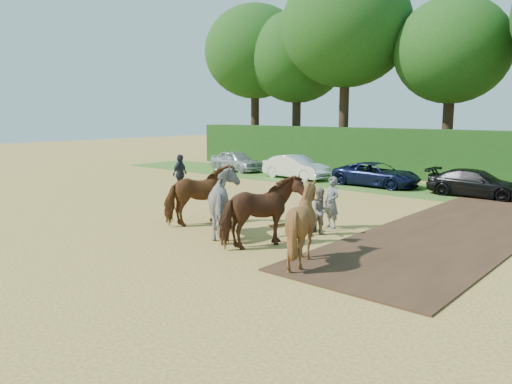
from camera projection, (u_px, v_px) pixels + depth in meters
The scene contains 8 objects.
ground at pixel (316, 263), 13.34m from camera, with size 120.00×120.00×0.00m, color gold.
earth_strip at pixel (464, 226), 17.57m from camera, with size 4.50×17.00×0.05m, color #472D1C.
grass_verge at pixel (483, 197), 23.76m from camera, with size 50.00×5.00×0.03m, color #38601E.
hedgerow at pixel (511, 159), 26.87m from camera, with size 46.00×1.60×3.00m, color #14380F.
spectator_near at pixel (321, 212), 16.23m from camera, with size 0.77×0.60×1.58m, color tan.
spectator_far at pixel (180, 174), 24.68m from camera, with size 1.15×0.48×1.96m, color #23262F.
plough_team at pixel (247, 207), 15.52m from camera, with size 7.51×5.47×2.17m.
treeline at pixel (505, 26), 29.16m from camera, with size 48.70×10.60×14.21m.
Camera 1 is at (7.25, -10.76, 3.99)m, focal length 35.00 mm.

